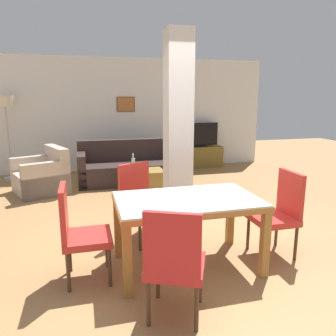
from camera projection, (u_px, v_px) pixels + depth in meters
ground_plane at (186, 265)px, 3.55m from camera, size 18.00×18.00×0.00m
back_wall at (124, 115)px, 8.01m from camera, size 7.20×0.09×2.70m
divider_pillar at (178, 128)px, 4.70m from camera, size 0.36×0.36×2.70m
dining_table at (187, 213)px, 3.42m from camera, size 1.48×0.90×0.76m
dining_chair_head_left at (79, 230)px, 3.16m from camera, size 0.46×0.46×0.97m
dining_chair_head_right at (279, 210)px, 3.71m from camera, size 0.46×0.46×0.97m
dining_chair_near_left at (174, 260)px, 2.58m from camera, size 0.61×0.61×0.97m
dining_chair_far_left at (140, 199)px, 4.10m from camera, size 0.61×0.61×0.97m
sofa at (131, 168)px, 6.99m from camera, size 2.18×0.91×0.87m
armchair at (43, 177)px, 6.18m from camera, size 1.14×1.17×0.85m
coffee_table at (143, 182)px, 6.07m from camera, size 0.75×0.51×0.46m
bottle at (133, 163)px, 6.08m from camera, size 0.07×0.07×0.30m
tv_stand at (198, 157)px, 8.43m from camera, size 1.22×0.40×0.53m
tv_screen at (199, 135)px, 8.31m from camera, size 1.05×0.24×0.60m
floor_lamp at (5, 108)px, 6.97m from camera, size 0.39×0.39×1.81m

